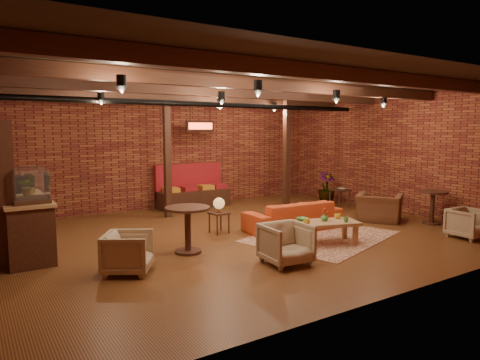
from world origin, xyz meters
TOP-DOWN VIEW (x-y plane):
  - floor at (0.00, 0.00)m, footprint 10.00×10.00m
  - ceiling at (0.00, 0.00)m, footprint 10.00×8.00m
  - wall_back at (0.00, 4.00)m, footprint 10.00×0.02m
  - wall_front at (0.00, -4.00)m, footprint 10.00×0.02m
  - wall_right at (5.00, 0.00)m, footprint 0.02×8.00m
  - ceiling_beams at (0.00, 0.00)m, footprint 9.80×6.40m
  - ceiling_pipe at (0.00, 1.60)m, footprint 9.60×0.12m
  - post_left at (-0.60, 2.60)m, footprint 0.16×0.16m
  - post_right at (2.80, 2.00)m, footprint 0.16×0.16m
  - service_counter at (-4.10, 1.00)m, footprint 0.80×2.50m
  - plant_counter at (-4.00, 1.20)m, footprint 0.35×0.39m
  - banquette at (0.60, 3.55)m, footprint 2.10×0.70m
  - service_sign at (0.60, 3.10)m, footprint 0.86×0.06m
  - ceiling_spotlights at (0.00, 0.00)m, footprint 6.40×4.40m
  - rug at (1.29, -1.07)m, footprint 3.53×3.07m
  - sofa at (1.20, -0.23)m, footprint 2.26×0.98m
  - coffee_table at (0.99, -1.48)m, footprint 1.43×1.02m
  - side_table_lamp at (-0.36, 0.38)m, footprint 0.40×0.40m
  - round_table_left at (-1.58, -0.62)m, footprint 0.82×0.82m
  - armchair_a at (-2.87, -1.13)m, footprint 0.92×0.94m
  - armchair_b at (-0.48, -2.10)m, footprint 0.78×0.74m
  - armchair_right at (3.60, -0.66)m, footprint 1.12×1.24m
  - side_table_book at (4.16, 1.22)m, footprint 0.50×0.50m
  - round_table_right at (4.40, -1.57)m, footprint 0.68×0.68m
  - armchair_far at (3.80, -2.78)m, footprint 0.68×0.64m
  - plant_tall at (4.40, 2.02)m, footprint 1.79×1.79m

SIDE VIEW (x-z plane):
  - floor at x=0.00m, z-range 0.00..0.00m
  - rug at x=1.29m, z-range 0.00..0.01m
  - sofa at x=1.20m, z-range 0.00..0.65m
  - armchair_far at x=3.80m, z-range 0.00..0.68m
  - armchair_a at x=-2.87m, z-range 0.00..0.72m
  - armchair_b at x=-0.48m, z-range 0.00..0.76m
  - coffee_table at x=0.99m, z-range 0.05..0.74m
  - armchair_right at x=3.60m, z-range 0.00..0.91m
  - side_table_book at x=4.16m, z-range 0.22..0.78m
  - banquette at x=0.60m, z-range 0.00..1.00m
  - round_table_right at x=4.40m, z-range 0.13..0.93m
  - round_table_left at x=-1.58m, z-range 0.15..1.00m
  - side_table_lamp at x=-0.36m, z-range 0.21..0.99m
  - service_counter at x=-4.10m, z-range 0.00..1.60m
  - plant_counter at x=-4.00m, z-range 1.07..1.37m
  - plant_tall at x=4.40m, z-range 0.00..2.83m
  - wall_back at x=0.00m, z-range 0.00..3.20m
  - wall_front at x=0.00m, z-range 0.00..3.20m
  - wall_right at x=5.00m, z-range 0.00..3.20m
  - post_left at x=-0.60m, z-range 0.00..3.20m
  - post_right at x=2.80m, z-range 0.00..3.20m
  - service_sign at x=0.60m, z-range 2.20..2.50m
  - ceiling_pipe at x=0.00m, z-range 2.79..2.91m
  - ceiling_spotlights at x=0.00m, z-range 2.72..3.00m
  - ceiling_beams at x=0.00m, z-range 2.97..3.19m
  - ceiling at x=0.00m, z-range 3.19..3.21m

